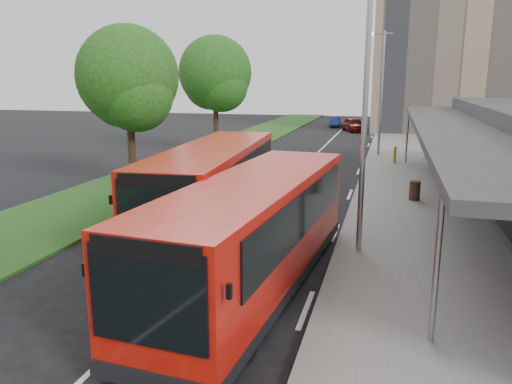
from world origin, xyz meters
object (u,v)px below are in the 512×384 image
(tree_mid, at_px, (129,83))
(lamp_post_near, at_px, (363,93))
(bus_second, at_px, (214,187))
(bollard, at_px, (395,155))
(tree_far, at_px, (215,77))
(car_near, at_px, (354,124))
(car_far, at_px, (335,122))
(lamp_post_far, at_px, (381,85))
(bus_main, at_px, (255,233))
(litter_bin, at_px, (415,191))

(tree_mid, distance_m, lamp_post_near, 13.18)
(bus_second, relative_size, bollard, 10.25)
(tree_far, xyz_separation_m, bollard, (12.26, -2.53, -4.56))
(bus_second, distance_m, car_near, 35.15)
(tree_mid, relative_size, bollard, 7.56)
(tree_far, xyz_separation_m, car_near, (8.34, 17.50, -4.53))
(bus_second, bearing_deg, car_far, 86.21)
(lamp_post_near, bearing_deg, bus_second, 163.41)
(car_near, bearing_deg, lamp_post_far, -104.31)
(bus_second, bearing_deg, lamp_post_far, 70.85)
(bus_main, height_order, car_near, bus_main)
(lamp_post_far, relative_size, bus_second, 0.78)
(lamp_post_far, bearing_deg, car_near, 99.56)
(lamp_post_near, distance_m, bus_second, 6.12)
(tree_far, distance_m, bus_second, 18.99)
(lamp_post_far, distance_m, litter_bin, 13.79)
(litter_bin, bearing_deg, lamp_post_far, 98.41)
(tree_mid, bearing_deg, bus_main, -48.83)
(tree_mid, height_order, litter_bin, tree_mid)
(bus_second, xyz_separation_m, litter_bin, (6.90, 5.52, -0.92))
(bus_second, height_order, litter_bin, bus_second)
(bus_main, xyz_separation_m, car_far, (-2.94, 44.05, -0.86))
(car_near, bearing_deg, bus_second, -117.44)
(tree_mid, bearing_deg, bus_second, -42.16)
(lamp_post_far, height_order, car_near, lamp_post_far)
(bus_second, bearing_deg, lamp_post_near, -20.70)
(tree_mid, height_order, car_far, tree_mid)
(litter_bin, distance_m, bollard, 9.56)
(litter_bin, xyz_separation_m, car_far, (-7.12, 33.96, 0.00))
(tree_far, relative_size, bus_main, 0.81)
(litter_bin, height_order, car_near, car_near)
(litter_bin, height_order, car_far, car_far)
(lamp_post_near, bearing_deg, car_far, 97.23)
(lamp_post_near, bearing_deg, litter_bin, 74.64)
(lamp_post_far, bearing_deg, litter_bin, -81.59)
(tree_mid, height_order, bus_main, tree_mid)
(tree_far, bearing_deg, bollard, -11.65)
(car_far, bearing_deg, bollard, -85.32)
(tree_mid, relative_size, tree_far, 0.94)
(car_near, bearing_deg, tree_far, -139.34)
(tree_far, bearing_deg, bus_second, -70.70)
(lamp_post_near, xyz_separation_m, bus_main, (-2.26, -3.09, -3.30))
(lamp_post_near, bearing_deg, tree_mid, 147.64)
(litter_bin, relative_size, car_far, 0.24)
(litter_bin, distance_m, car_far, 34.70)
(bus_main, relative_size, car_near, 2.48)
(lamp_post_near, bearing_deg, bollard, 86.09)
(tree_far, distance_m, litter_bin, 18.37)
(litter_bin, xyz_separation_m, bollard, (-0.79, 9.53, 0.10))
(bollard, xyz_separation_m, car_far, (-6.33, 24.44, -0.10))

